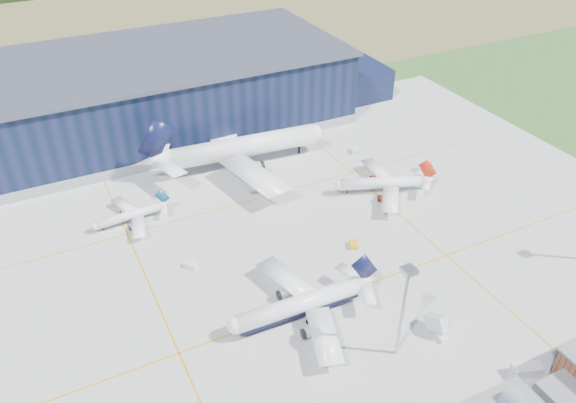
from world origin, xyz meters
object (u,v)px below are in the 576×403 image
object	(u,v)px
hangar	(175,91)
gse_cart_b	(191,265)
gse_cart_a	(355,151)
airliner_widebody	(243,137)
airliner_regional	(128,212)
airliner_red	(381,178)
airliner_navy	(299,297)
gse_tug_c	(244,151)
airstair	(435,326)
light_mast_center	(404,299)
gse_tug_b	(354,245)
gse_van_a	(527,370)

from	to	relation	value
hangar	gse_cart_b	xyz separation A→B (m)	(-21.87, -79.98, -10.92)
hangar	gse_cart_a	distance (m)	67.61
airliner_widebody	airliner_regional	bearing A→B (deg)	-154.52
hangar	airliner_red	bearing A→B (deg)	-62.00
airliner_navy	gse_tug_c	bearing A→B (deg)	-101.76
gse_cart_a	gse_cart_b	bearing A→B (deg)	-130.37
airliner_navy	airliner_regional	world-z (taller)	airliner_navy
airstair	gse_tug_c	bearing A→B (deg)	88.22
hangar	airliner_widebody	bearing A→B (deg)	-76.65
airliner_regional	gse_tug_c	size ratio (longest dim) A/B	6.71
light_mast_center	gse_tug_b	size ratio (longest dim) A/B	7.57
airliner_red	gse_cart_a	world-z (taller)	airliner_red
gse_van_a	gse_cart_a	world-z (taller)	gse_van_a
light_mast_center	gse_cart_b	bearing A→B (deg)	122.95
hangar	gse_tug_c	world-z (taller)	hangar
airliner_widebody	gse_tug_b	bearing A→B (deg)	-75.33
airliner_widebody	gse_tug_b	xyz separation A→B (m)	(8.66, -51.34, -9.19)
airliner_red	airliner_widebody	xyz separation A→B (m)	(-29.27, 33.00, 4.78)
airliner_red	hangar	bearing A→B (deg)	-40.82
hangar	gse_cart_b	world-z (taller)	hangar
airliner_regional	gse_van_a	bearing A→B (deg)	119.91
light_mast_center	gse_tug_c	size ratio (longest dim) A/B	6.82
airliner_regional	airstair	distance (m)	84.55
gse_cart_a	light_mast_center	bearing A→B (deg)	-91.67
gse_cart_b	gse_tug_c	bearing A→B (deg)	18.24
gse_cart_a	airstair	bearing A→B (deg)	-84.94
airliner_red	airstair	world-z (taller)	airliner_red
hangar	airstair	distance (m)	125.35
airliner_widebody	gse_tug_b	world-z (taller)	airliner_widebody
gse_tug_b	gse_cart_b	xyz separation A→B (m)	(-39.97, 11.16, 0.04)
light_mast_center	gse_tug_c	distance (m)	93.30
airliner_red	gse_cart_b	distance (m)	61.16
gse_tug_c	airstair	xyz separation A→B (m)	(5.91, -90.83, 0.93)
gse_tug_c	airstair	bearing A→B (deg)	-71.31
airliner_red	light_mast_center	bearing A→B (deg)	79.95
hangar	airstair	bearing A→B (deg)	-81.65
gse_cart_a	gse_cart_b	world-z (taller)	gse_cart_a
gse_cart_a	gse_tug_c	bearing A→B (deg)	178.37
airliner_regional	gse_van_a	xyz separation A→B (m)	(57.81, -86.00, -2.42)
airstair	gse_cart_a	bearing A→B (deg)	64.62
airliner_red	gse_van_a	xyz separation A→B (m)	(-11.83, -68.00, -3.79)
hangar	gse_cart_b	size ratio (longest dim) A/B	45.08
gse_van_a	gse_tug_c	bearing A→B (deg)	27.70
airliner_navy	airstair	bearing A→B (deg)	147.35
hangar	airliner_regional	world-z (taller)	hangar
airliner_navy	airliner_red	distance (m)	56.24
airliner_navy	airstair	world-z (taller)	airliner_navy
gse_tug_b	airstair	world-z (taller)	airstair
hangar	airstair	size ratio (longest dim) A/B	27.87
airliner_red	airliner_widebody	bearing A→B (deg)	-27.25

